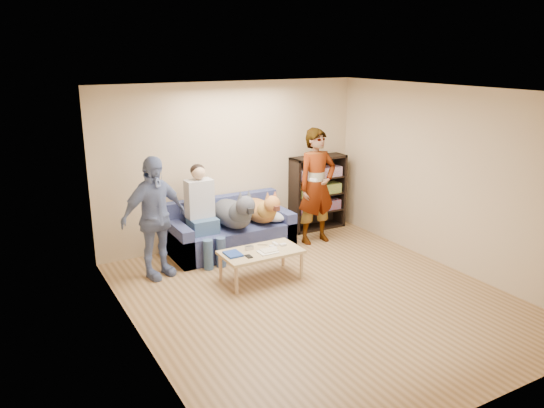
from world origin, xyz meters
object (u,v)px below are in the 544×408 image
notebook_blue (233,254)px  person_standing_right (317,186)px  sofa (230,233)px  dog_gray (234,213)px  person_seated (202,210)px  person_standing_left (154,218)px  bookshelf (317,191)px  coffee_table (261,254)px  camera_silver (249,248)px  dog_tan (261,210)px

notebook_blue → person_standing_right: bearing=23.9°
sofa → dog_gray: (-0.01, -0.18, 0.39)m
notebook_blue → person_seated: bearing=89.9°
person_standing_left → dog_gray: bearing=-6.5°
notebook_blue → dog_gray: size_ratio=0.20×
notebook_blue → bookshelf: bookshelf is taller
coffee_table → sofa: bearing=84.9°
sofa → dog_gray: size_ratio=1.49×
camera_silver → coffee_table: camera_silver is taller
person_standing_left → camera_silver: bearing=-48.9°
dog_gray → bookshelf: 1.86m
notebook_blue → bookshelf: size_ratio=0.20×
dog_gray → dog_tan: 0.48m
sofa → person_seated: (-0.51, -0.13, 0.49)m
camera_silver → sofa: 1.14m
person_standing_left → person_seated: person_standing_left is taller
notebook_blue → camera_silver: (0.28, 0.07, 0.01)m
notebook_blue → person_seated: (0.00, 1.05, 0.34)m
person_standing_right → bookshelf: bearing=54.1°
notebook_blue → bookshelf: 2.72m
sofa → dog_tan: (0.47, -0.15, 0.36)m
person_standing_right → person_seated: person_standing_right is taller
person_standing_right → person_seated: bearing=173.2°
camera_silver → person_seated: person_seated is taller
coffee_table → bookshelf: size_ratio=0.85×
person_seated → bookshelf: size_ratio=1.13×
person_standing_right → person_standing_left: person_standing_right is taller
person_standing_right → coffee_table: person_standing_right is taller
person_standing_right → camera_silver: (-1.63, -0.78, -0.50)m
person_standing_left → coffee_table: bearing=-50.4°
person_standing_left → bookshelf: 3.19m
dog_tan → bookshelf: bookshelf is taller
notebook_blue → person_standing_left: bearing=136.7°
person_standing_left → dog_tan: (1.79, 0.26, -0.22)m
person_standing_right → coffee_table: bearing=-150.0°
person_standing_right → sofa: (-1.40, 0.33, -0.66)m
bookshelf → person_standing_left: bearing=-168.4°
person_seated → dog_tan: person_seated is taller
person_standing_right → person_standing_left: bearing=-179.1°
dog_gray → coffee_table: bearing=-95.3°
sofa → person_standing_right: bearing=-13.3°
bookshelf → person_seated: bearing=-171.1°
camera_silver → person_seated: bearing=105.9°
camera_silver → dog_tan: 1.20m
notebook_blue → coffee_table: 0.41m
person_seated → coffee_table: bearing=-70.1°
notebook_blue → person_seated: size_ratio=0.18×
sofa → bookshelf: bearing=7.4°
notebook_blue → dog_gray: 1.14m
dog_tan → coffee_table: bearing=-118.1°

